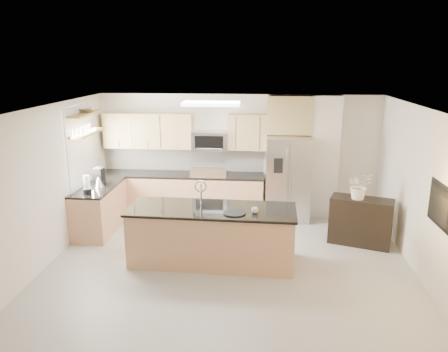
# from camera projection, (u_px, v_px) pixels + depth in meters

# --- Properties ---
(floor) EXTENTS (6.50, 6.50, 0.00)m
(floor) POSITION_uv_depth(u_px,v_px,m) (226.00, 281.00, 6.74)
(floor) COLOR #A5A19D
(floor) RESTS_ON ground
(ceiling) EXTENTS (6.00, 6.50, 0.02)m
(ceiling) POSITION_uv_depth(u_px,v_px,m) (227.00, 112.00, 6.06)
(ceiling) COLOR white
(ceiling) RESTS_ON wall_back
(wall_back) EXTENTS (6.00, 0.02, 2.60)m
(wall_back) POSITION_uv_depth(u_px,v_px,m) (239.00, 154.00, 9.53)
(wall_back) COLOR beige
(wall_back) RESTS_ON floor
(wall_front) EXTENTS (6.00, 0.02, 2.60)m
(wall_front) POSITION_uv_depth(u_px,v_px,m) (191.00, 337.00, 3.27)
(wall_front) COLOR beige
(wall_front) RESTS_ON floor
(wall_left) EXTENTS (0.02, 6.50, 2.60)m
(wall_left) POSITION_uv_depth(u_px,v_px,m) (31.00, 196.00, 6.65)
(wall_left) COLOR beige
(wall_left) RESTS_ON floor
(wall_right) EXTENTS (0.02, 6.50, 2.60)m
(wall_right) POSITION_uv_depth(u_px,v_px,m) (438.00, 207.00, 6.15)
(wall_right) COLOR beige
(wall_right) RESTS_ON floor
(back_counter) EXTENTS (3.55, 0.66, 1.44)m
(back_counter) POSITION_uv_depth(u_px,v_px,m) (182.00, 193.00, 9.54)
(back_counter) COLOR tan
(back_counter) RESTS_ON floor
(left_counter) EXTENTS (0.66, 1.50, 0.92)m
(left_counter) POSITION_uv_depth(u_px,v_px,m) (99.00, 208.00, 8.62)
(left_counter) COLOR tan
(left_counter) RESTS_ON floor
(range) EXTENTS (0.76, 0.64, 1.14)m
(range) POSITION_uv_depth(u_px,v_px,m) (210.00, 194.00, 9.47)
(range) COLOR black
(range) RESTS_ON floor
(upper_cabinets) EXTENTS (3.50, 0.33, 0.75)m
(upper_cabinets) POSITION_uv_depth(u_px,v_px,m) (178.00, 131.00, 9.34)
(upper_cabinets) COLOR tan
(upper_cabinets) RESTS_ON wall_back
(microwave) EXTENTS (0.76, 0.40, 0.40)m
(microwave) POSITION_uv_depth(u_px,v_px,m) (210.00, 141.00, 9.29)
(microwave) COLOR #ADADAF
(microwave) RESTS_ON upper_cabinets
(refrigerator) EXTENTS (0.92, 0.78, 1.78)m
(refrigerator) POSITION_uv_depth(u_px,v_px,m) (288.00, 178.00, 9.18)
(refrigerator) COLOR #ADADAF
(refrigerator) RESTS_ON floor
(partition_column) EXTENTS (0.60, 0.30, 2.60)m
(partition_column) POSITION_uv_depth(u_px,v_px,m) (324.00, 158.00, 9.23)
(partition_column) COLOR white
(partition_column) RESTS_ON floor
(window) EXTENTS (0.04, 1.15, 1.65)m
(window) POSITION_uv_depth(u_px,v_px,m) (79.00, 149.00, 8.34)
(window) COLOR white
(window) RESTS_ON wall_left
(shelf_lower) EXTENTS (0.30, 1.20, 0.04)m
(shelf_lower) POSITION_uv_depth(u_px,v_px,m) (87.00, 133.00, 8.34)
(shelf_lower) COLOR olive
(shelf_lower) RESTS_ON wall_left
(shelf_upper) EXTENTS (0.30, 1.20, 0.04)m
(shelf_upper) POSITION_uv_depth(u_px,v_px,m) (85.00, 113.00, 8.25)
(shelf_upper) COLOR olive
(shelf_upper) RESTS_ON wall_left
(ceiling_fixture) EXTENTS (1.00, 0.50, 0.06)m
(ceiling_fixture) POSITION_uv_depth(u_px,v_px,m) (211.00, 104.00, 7.64)
(ceiling_fixture) COLOR white
(ceiling_fixture) RESTS_ON ceiling
(island) EXTENTS (2.78, 1.08, 1.38)m
(island) POSITION_uv_depth(u_px,v_px,m) (212.00, 235.00, 7.27)
(island) COLOR tan
(island) RESTS_ON floor
(credenza) EXTENTS (1.18, 0.79, 0.88)m
(credenza) POSITION_uv_depth(u_px,v_px,m) (361.00, 221.00, 8.00)
(credenza) COLOR black
(credenza) RESTS_ON floor
(cup) EXTENTS (0.13, 0.13, 0.09)m
(cup) POSITION_uv_depth(u_px,v_px,m) (255.00, 210.00, 6.92)
(cup) COLOR white
(cup) RESTS_ON island
(platter) EXTENTS (0.36, 0.36, 0.02)m
(platter) POSITION_uv_depth(u_px,v_px,m) (235.00, 213.00, 6.90)
(platter) COLOR black
(platter) RESTS_ON island
(blender) EXTENTS (0.15, 0.15, 0.35)m
(blender) POSITION_uv_depth(u_px,v_px,m) (87.00, 186.00, 7.98)
(blender) COLOR black
(blender) RESTS_ON left_counter
(kettle) EXTENTS (0.19, 0.19, 0.24)m
(kettle) POSITION_uv_depth(u_px,v_px,m) (99.00, 181.00, 8.43)
(kettle) COLOR #ADADAF
(kettle) RESTS_ON left_counter
(coffee_maker) EXTENTS (0.19, 0.22, 0.33)m
(coffee_maker) POSITION_uv_depth(u_px,v_px,m) (99.00, 176.00, 8.61)
(coffee_maker) COLOR black
(coffee_maker) RESTS_ON left_counter
(bowl) EXTENTS (0.46, 0.46, 0.10)m
(bowl) POSITION_uv_depth(u_px,v_px,m) (86.00, 109.00, 8.31)
(bowl) COLOR #ADADAF
(bowl) RESTS_ON shelf_upper
(flower_vase) EXTENTS (0.83, 0.78, 0.74)m
(flower_vase) POSITION_uv_depth(u_px,v_px,m) (360.00, 179.00, 7.78)
(flower_vase) COLOR white
(flower_vase) RESTS_ON credenza
(television) EXTENTS (0.14, 1.08, 0.62)m
(television) POSITION_uv_depth(u_px,v_px,m) (438.00, 208.00, 5.95)
(television) COLOR black
(television) RESTS_ON wall_right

